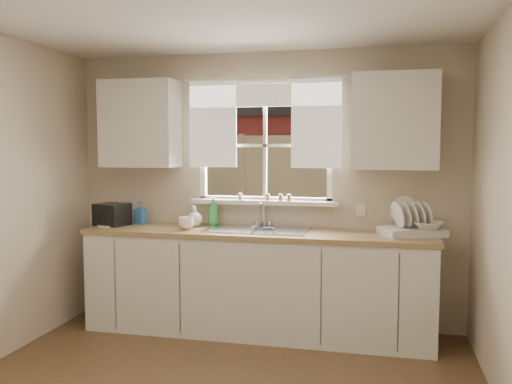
% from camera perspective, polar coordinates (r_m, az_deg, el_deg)
% --- Properties ---
extents(room_walls, '(3.62, 4.02, 2.50)m').
position_cam_1_polar(room_walls, '(3.03, -7.43, -2.92)').
color(room_walls, beige).
rests_on(room_walls, ground).
extents(window, '(1.38, 0.16, 1.06)m').
position_cam_1_polar(window, '(4.99, 0.92, 3.03)').
color(window, white).
rests_on(window, room_walls).
extents(curtains, '(1.50, 0.03, 0.81)m').
position_cam_1_polar(curtains, '(4.94, 0.80, 8.21)').
color(curtains, white).
rests_on(curtains, room_walls).
extents(base_cabinets, '(3.00, 0.62, 0.87)m').
position_cam_1_polar(base_cabinets, '(4.83, 0.08, -9.65)').
color(base_cabinets, silver).
rests_on(base_cabinets, ground).
extents(countertop, '(3.04, 0.65, 0.04)m').
position_cam_1_polar(countertop, '(4.73, 0.08, -4.32)').
color(countertop, '#9C7C4E').
rests_on(countertop, base_cabinets).
extents(upper_cabinet_left, '(0.70, 0.33, 0.80)m').
position_cam_1_polar(upper_cabinet_left, '(5.19, -12.09, 7.02)').
color(upper_cabinet_left, silver).
rests_on(upper_cabinet_left, room_walls).
extents(upper_cabinet_right, '(0.70, 0.33, 0.80)m').
position_cam_1_polar(upper_cabinet_right, '(4.70, 14.39, 7.21)').
color(upper_cabinet_right, silver).
rests_on(upper_cabinet_right, room_walls).
extents(wall_outlet, '(0.08, 0.01, 0.12)m').
position_cam_1_polar(wall_outlet, '(4.89, 11.00, -1.86)').
color(wall_outlet, beige).
rests_on(wall_outlet, room_walls).
extents(sill_jars, '(0.50, 0.04, 0.06)m').
position_cam_1_polar(sill_jars, '(4.94, 1.39, -0.54)').
color(sill_jars, brown).
rests_on(sill_jars, window).
extents(backyard, '(20.00, 10.00, 6.13)m').
position_cam_1_polar(backyard, '(11.44, 10.92, 13.90)').
color(backyard, '#335421').
rests_on(backyard, ground).
extents(sink, '(0.88, 0.52, 0.40)m').
position_cam_1_polar(sink, '(4.77, 0.17, -4.87)').
color(sink, '#B7B7BC').
rests_on(sink, countertop).
extents(dish_rack, '(0.57, 0.50, 0.31)m').
position_cam_1_polar(dish_rack, '(4.67, 16.03, -3.47)').
color(dish_rack, silver).
rests_on(dish_rack, countertop).
extents(bowl, '(0.28, 0.28, 0.06)m').
position_cam_1_polar(bowl, '(4.63, 17.72, -3.36)').
color(bowl, white).
rests_on(bowl, dish_rack).
extents(soap_bottle_a, '(0.11, 0.11, 0.26)m').
position_cam_1_polar(soap_bottle_a, '(5.03, -4.51, -2.05)').
color(soap_bottle_a, green).
rests_on(soap_bottle_a, countertop).
extents(soap_bottle_b, '(0.11, 0.11, 0.21)m').
position_cam_1_polar(soap_bottle_b, '(5.25, -12.05, -2.15)').
color(soap_bottle_b, '#326FBC').
rests_on(soap_bottle_b, countertop).
extents(soap_bottle_c, '(0.18, 0.18, 0.19)m').
position_cam_1_polar(soap_bottle_c, '(4.98, -6.53, -2.57)').
color(soap_bottle_c, beige).
rests_on(soap_bottle_c, countertop).
extents(saucer, '(0.18, 0.18, 0.01)m').
position_cam_1_polar(saucer, '(5.17, -15.42, -3.43)').
color(saucer, white).
rests_on(saucer, countertop).
extents(cup, '(0.18, 0.18, 0.11)m').
position_cam_1_polar(cup, '(4.82, -7.35, -3.29)').
color(cup, white).
rests_on(cup, countertop).
extents(black_appliance, '(0.33, 0.31, 0.20)m').
position_cam_1_polar(black_appliance, '(5.21, -14.91, -2.28)').
color(black_appliance, black).
rests_on(black_appliance, countertop).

